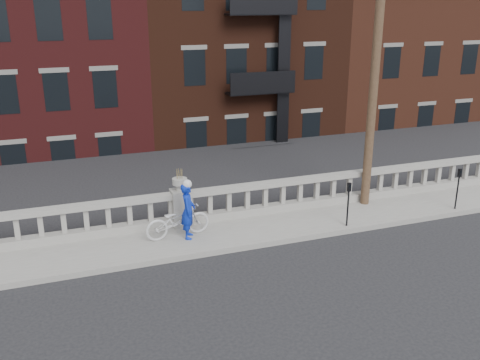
# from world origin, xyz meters

# --- Properties ---
(ground) EXTENTS (120.00, 120.00, 0.00)m
(ground) POSITION_xyz_m (0.00, 0.00, 0.00)
(ground) COLOR black
(ground) RESTS_ON ground
(sidewalk) EXTENTS (32.00, 2.20, 0.15)m
(sidewalk) POSITION_xyz_m (0.00, 3.00, 0.07)
(sidewalk) COLOR gray
(sidewalk) RESTS_ON ground
(balustrade) EXTENTS (28.00, 0.34, 1.03)m
(balustrade) POSITION_xyz_m (0.00, 3.95, 0.64)
(balustrade) COLOR gray
(balustrade) RESTS_ON sidewalk
(planter_pedestal) EXTENTS (0.55, 0.55, 1.76)m
(planter_pedestal) POSITION_xyz_m (0.00, 3.95, 0.83)
(planter_pedestal) COLOR gray
(planter_pedestal) RESTS_ON sidewalk
(lower_level) EXTENTS (80.00, 44.00, 20.80)m
(lower_level) POSITION_xyz_m (0.56, 23.04, 2.63)
(lower_level) COLOR #605E59
(lower_level) RESTS_ON ground
(utility_pole) EXTENTS (1.60, 0.28, 10.00)m
(utility_pole) POSITION_xyz_m (6.20, 3.60, 5.24)
(utility_pole) COLOR #422D1E
(utility_pole) RESTS_ON sidewalk
(parking_meter_c) EXTENTS (0.10, 0.09, 1.36)m
(parking_meter_c) POSITION_xyz_m (4.65, 2.15, 1.00)
(parking_meter_c) COLOR black
(parking_meter_c) RESTS_ON sidewalk
(parking_meter_d) EXTENTS (0.10, 0.09, 1.36)m
(parking_meter_d) POSITION_xyz_m (8.69, 2.15, 1.00)
(parking_meter_d) COLOR black
(parking_meter_d) RESTS_ON sidewalk
(bicycle) EXTENTS (1.95, 0.87, 0.99)m
(bicycle) POSITION_xyz_m (-0.30, 3.14, 0.65)
(bicycle) COLOR silver
(bicycle) RESTS_ON sidewalk
(cyclist) EXTENTS (0.56, 0.69, 1.63)m
(cyclist) POSITION_xyz_m (-0.02, 2.98, 0.96)
(cyclist) COLOR #0B26AE
(cyclist) RESTS_ON sidewalk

